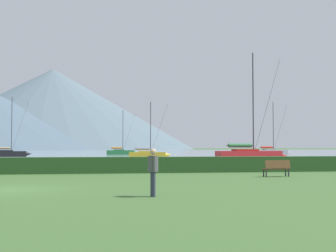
# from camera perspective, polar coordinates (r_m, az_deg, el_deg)

# --- Properties ---
(ground_plane) EXTENTS (1000.00, 1000.00, 0.00)m
(ground_plane) POSITION_cam_1_polar(r_m,az_deg,el_deg) (19.29, -19.60, -7.55)
(ground_plane) COLOR #3D602D
(harbor_water) EXTENTS (320.00, 246.00, 0.00)m
(harbor_water) POSITION_cam_1_polar(r_m,az_deg,el_deg) (155.96, -10.60, -3.21)
(harbor_water) COLOR #8499A8
(harbor_water) RESTS_ON ground_plane
(hedge_line) EXTENTS (80.00, 1.20, 1.05)m
(hedge_line) POSITION_cam_1_polar(r_m,az_deg,el_deg) (30.13, -15.85, -4.78)
(hedge_line) COLOR #284C23
(hedge_line) RESTS_ON ground_plane
(sailboat_slip_1) EXTENTS (8.99, 3.01, 13.28)m
(sailboat_slip_1) POSITION_cam_1_polar(r_m,az_deg,el_deg) (56.35, 10.15, -3.55)
(sailboat_slip_1) COLOR red
(sailboat_slip_1) RESTS_ON harbor_water
(sailboat_slip_3) EXTENTS (7.73, 2.47, 11.22)m
(sailboat_slip_3) POSITION_cam_1_polar(r_m,az_deg,el_deg) (98.45, 12.82, -3.18)
(sailboat_slip_3) COLOR #9E9EA3
(sailboat_slip_3) RESTS_ON harbor_water
(sailboat_slip_4) EXTENTS (7.04, 2.28, 9.94)m
(sailboat_slip_4) POSITION_cam_1_polar(r_m,az_deg,el_deg) (102.22, -5.92, -3.24)
(sailboat_slip_4) COLOR #236B38
(sailboat_slip_4) RESTS_ON harbor_water
(sailboat_slip_5) EXTENTS (6.68, 2.78, 8.81)m
(sailboat_slip_5) POSITION_cam_1_polar(r_m,az_deg,el_deg) (71.41, -2.52, -3.55)
(sailboat_slip_5) COLOR gold
(sailboat_slip_5) RESTS_ON harbor_water
(sailboat_slip_6) EXTENTS (7.11, 2.59, 10.57)m
(sailboat_slip_6) POSITION_cam_1_polar(r_m,az_deg,el_deg) (84.61, -19.32, -3.23)
(sailboat_slip_6) COLOR black
(sailboat_slip_6) RESTS_ON harbor_water
(park_bench_under_tree) EXTENTS (1.62, 0.65, 0.95)m
(park_bench_under_tree) POSITION_cam_1_polar(r_m,az_deg,el_deg) (26.80, 13.45, -5.07)
(park_bench_under_tree) COLOR brown
(park_bench_under_tree) RESTS_ON ground_plane
(person_seated_viewer) EXTENTS (0.36, 0.57, 1.65)m
(person_seated_viewer) POSITION_cam_1_polar(r_m,az_deg,el_deg) (15.68, -1.89, -5.30)
(person_seated_viewer) COLOR #2D3347
(person_seated_viewer) RESTS_ON ground_plane
(distant_hill_west_ridge) EXTENTS (207.47, 207.47, 58.97)m
(distant_hill_west_ridge) POSITION_cam_1_polar(r_m,az_deg,el_deg) (344.32, -14.28, 2.08)
(distant_hill_west_ridge) COLOR slate
(distant_hill_west_ridge) RESTS_ON ground_plane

